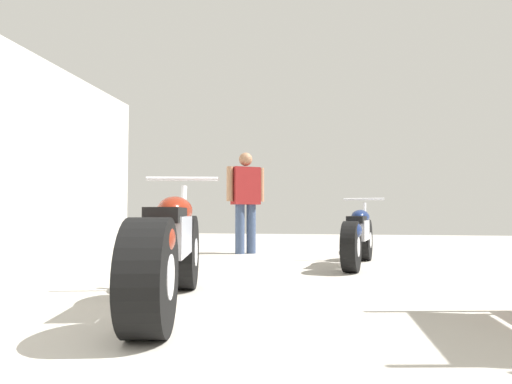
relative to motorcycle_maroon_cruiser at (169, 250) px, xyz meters
The scene contains 4 objects.
ground_plane 1.44m from the motorcycle_maroon_cruiser, 79.50° to the left, with size 18.22×18.22×0.00m, color #A8A399.
motorcycle_maroon_cruiser is the anchor object (origin of this frame).
motorcycle_black_naked 2.98m from the motorcycle_maroon_cruiser, 60.67° to the left, with size 0.66×1.83×0.86m.
mechanic_in_blue 4.01m from the motorcycle_maroon_cruiser, 93.07° to the left, with size 0.61×0.45×1.64m.
Camera 1 is at (0.80, -0.34, 0.65)m, focal length 29.65 mm.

